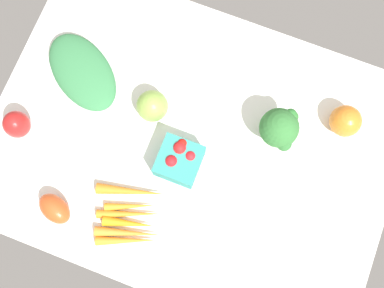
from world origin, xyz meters
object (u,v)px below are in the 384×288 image
berry_basket (179,160)px  carrot_bunch (129,216)px  heirloom_tomato_orange (345,121)px  broccoli_head (280,128)px  heirloom_tomato_green (152,106)px  bell_pepper_red (17,124)px  leafy_greens_clump (82,72)px  roma_tomato (55,209)px

berry_basket → carrot_bunch: (6.65, 17.26, -2.55)cm
heirloom_tomato_orange → broccoli_head: (15.16, 8.84, 3.50)cm
heirloom_tomato_green → bell_pepper_red: size_ratio=0.98×
berry_basket → heirloom_tomato_orange: size_ratio=1.28×
heirloom_tomato_green → leafy_greens_clump: bearing=-6.4°
berry_basket → bell_pepper_red: bell_pepper_red is taller
leafy_greens_clump → heirloom_tomato_orange: size_ratio=2.97×
carrot_bunch → bell_pepper_red: 36.74cm
heirloom_tomato_green → heirloom_tomato_orange: same height
broccoli_head → carrot_bunch: bearing=50.6°
leafy_greens_clump → carrot_bunch: bearing=130.4°
heirloom_tomato_orange → carrot_bunch: size_ratio=0.41×
carrot_bunch → berry_basket: bearing=-111.1°
heirloom_tomato_orange → roma_tomato: heirloom_tomato_orange is taller
broccoli_head → heirloom_tomato_orange: bearing=-149.8°
roma_tomato → broccoli_head: (-44.58, -37.80, 4.61)cm
bell_pepper_red → broccoli_head: broccoli_head is taller
berry_basket → roma_tomato: berry_basket is taller
heirloom_tomato_green → carrot_bunch: size_ratio=0.41×
carrot_bunch → bell_pepper_red: (34.94, -10.99, 2.89)cm
heirloom_tomato_orange → leafy_greens_clump: bearing=9.7°
bell_pepper_red → heirloom_tomato_green: bearing=-150.8°
carrot_bunch → bell_pepper_red: size_ratio=2.42×
leafy_greens_clump → carrot_bunch: (-25.61, 30.14, -1.51)cm
bell_pepper_red → broccoli_head: size_ratio=0.65×
heirloom_tomato_orange → roma_tomato: bearing=38.0°
berry_basket → carrot_bunch: 18.67cm
bell_pepper_red → carrot_bunch: bearing=162.5°
berry_basket → heirloom_tomato_orange: bearing=-145.4°
berry_basket → heirloom_tomato_orange: 43.16cm
bell_pepper_red → broccoli_head: bearing=-160.5°
carrot_bunch → bell_pepper_red: bearing=-17.5°
heirloom_tomato_green → carrot_bunch: heirloom_tomato_green is taller
broccoli_head → berry_basket: bearing=37.6°
roma_tomato → bell_pepper_red: (17.38, -15.86, 1.20)cm
berry_basket → leafy_greens_clump: bearing=-21.8°
leafy_greens_clump → bell_pepper_red: (9.32, 19.15, 1.38)cm
leafy_greens_clump → roma_tomato: roma_tomato is taller
heirloom_tomato_orange → roma_tomato: (59.74, 46.64, -1.12)cm
heirloom_tomato_green → leafy_greens_clump: size_ratio=0.34×
roma_tomato → berry_basket: bearing=-116.4°
heirloom_tomato_green → roma_tomato: (12.68, 32.68, -1.13)cm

